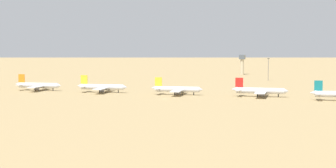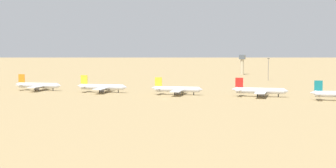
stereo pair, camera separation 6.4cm
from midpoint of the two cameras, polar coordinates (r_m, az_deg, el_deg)
ground at (r=336.81m, az=-0.42°, el=-1.47°), size 4000.00×4000.00×0.00m
ridge_far_west at (r=1562.51m, az=-7.38°, el=4.51°), size 358.95×256.27×67.24m
ridge_west at (r=1441.66m, az=2.44°, el=4.65°), size 369.60×299.72×72.68m
ridge_center at (r=1400.04m, az=11.97°, el=5.76°), size 369.76×327.03×131.82m
parked_jet_orange_1 at (r=398.60m, az=-12.48°, el=-0.13°), size 32.57×27.58×10.76m
parked_jet_yellow_2 at (r=377.90m, az=-6.43°, el=-0.29°), size 33.37×28.27×11.02m
parked_jet_yellow_3 at (r=360.60m, az=0.84°, el=-0.51°), size 32.39×27.41×10.69m
parked_jet_red_4 at (r=353.18m, az=8.83°, el=-0.65°), size 33.95×28.64×11.21m
control_tower at (r=555.18m, az=7.19°, el=2.06°), size 5.20×5.20×18.65m
light_pole_mid at (r=484.71m, az=9.68°, el=1.55°), size 1.80×0.50×18.13m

